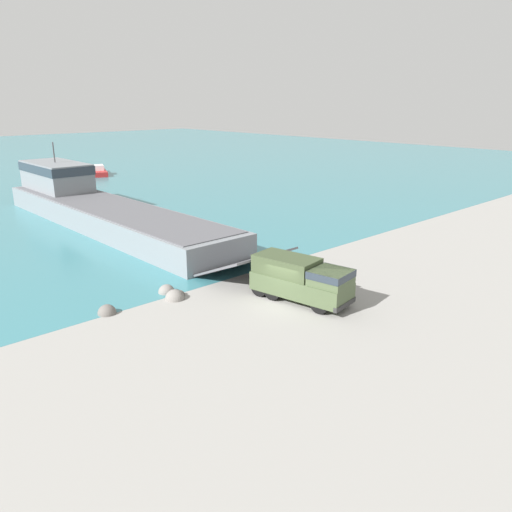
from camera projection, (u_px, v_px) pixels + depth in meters
name	position (u px, v px, depth m)	size (l,w,h in m)	color
ground_plane	(283.00, 303.00, 33.08)	(240.00, 240.00, 0.00)	gray
landing_craft	(94.00, 204.00, 54.73)	(7.36, 43.24, 8.08)	gray
military_truck	(301.00, 279.00, 33.01)	(3.56, 7.16, 2.88)	#475638
soldier_on_ramp	(339.00, 282.00, 34.09)	(0.36, 0.49, 1.73)	#4C4738
moored_boat_a	(98.00, 171.00, 90.61)	(5.44, 9.06, 1.78)	#B22323
shoreline_rock_a	(175.00, 299.00, 33.75)	(1.33, 1.33, 1.33)	gray
shoreline_rock_b	(107.00, 313.00, 31.44)	(1.18, 1.18, 1.18)	#66605B
shoreline_rock_c	(180.00, 295.00, 34.39)	(0.73, 0.73, 0.73)	#66605B
shoreline_rock_d	(167.00, 292.00, 34.89)	(1.16, 1.16, 1.16)	gray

